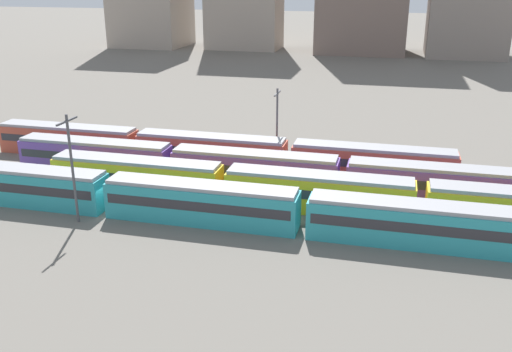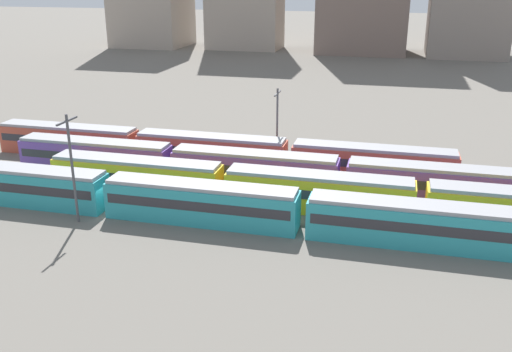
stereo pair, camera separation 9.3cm
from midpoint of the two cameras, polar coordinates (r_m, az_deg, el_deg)
ground_plane at (r=62.91m, az=-12.02°, el=-0.74°), size 600.00×600.00×0.00m
train_track_2 at (r=58.90m, az=8.73°, el=0.02°), size 74.70×3.06×3.75m
train_track_3 at (r=66.92m, az=-4.63°, el=2.61°), size 55.80×3.06×3.75m
catenary_pole_0 at (r=52.82m, az=-18.20°, el=1.17°), size 0.24×3.20×10.16m
catenary_pole_1 at (r=67.22m, az=2.11°, el=5.54°), size 0.24×3.20×9.04m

